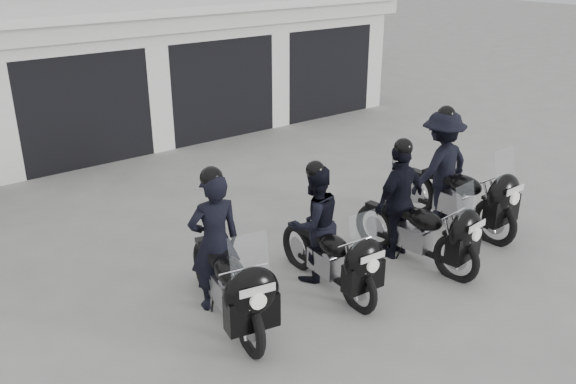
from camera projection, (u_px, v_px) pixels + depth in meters
ground at (245, 275)px, 8.15m from camera, size 80.00×80.00×0.00m
garage_block at (42, 74)px, 13.53m from camera, size 16.40×6.80×2.96m
police_bike_a at (224, 262)px, 6.96m from camera, size 0.89×2.12×1.86m
police_bike_b at (322, 234)px, 7.71m from camera, size 0.80×1.94×1.69m
police_bike_c at (409, 209)px, 8.32m from camera, size 1.02×2.04×1.78m
police_bike_d at (450, 174)px, 9.37m from camera, size 1.17×2.21×1.93m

